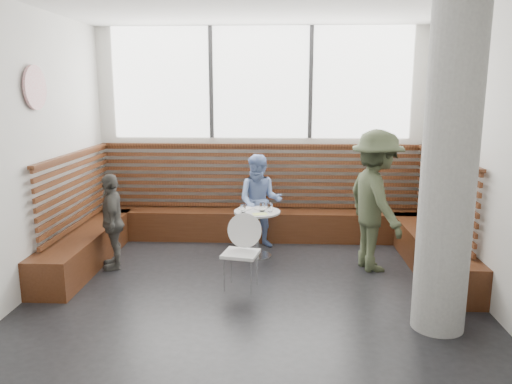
{
  "coord_description": "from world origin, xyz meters",
  "views": [
    {
      "loc": [
        0.3,
        -5.19,
        2.29
      ],
      "look_at": [
        0.0,
        1.0,
        1.0
      ],
      "focal_mm": 35.0,
      "sensor_mm": 36.0,
      "label": 1
    }
  ],
  "objects_px": {
    "adult_man": "(376,201)",
    "concrete_column": "(449,165)",
    "cafe_chair": "(241,245)",
    "child_left": "(112,221)",
    "child_back": "(260,201)",
    "cafe_table": "(257,224)"
  },
  "relations": [
    {
      "from": "adult_man",
      "to": "child_left",
      "type": "bearing_deg",
      "value": 76.59
    },
    {
      "from": "cafe_chair",
      "to": "child_left",
      "type": "distance_m",
      "value": 1.79
    },
    {
      "from": "concrete_column",
      "to": "cafe_chair",
      "type": "relative_size",
      "value": 3.73
    },
    {
      "from": "concrete_column",
      "to": "adult_man",
      "type": "xyz_separation_m",
      "value": [
        -0.34,
        1.61,
        -0.7
      ]
    },
    {
      "from": "cafe_chair",
      "to": "concrete_column",
      "type": "bearing_deg",
      "value": -14.13
    },
    {
      "from": "concrete_column",
      "to": "child_back",
      "type": "bearing_deg",
      "value": 126.65
    },
    {
      "from": "cafe_table",
      "to": "child_back",
      "type": "xyz_separation_m",
      "value": [
        0.02,
        0.46,
        0.22
      ]
    },
    {
      "from": "adult_man",
      "to": "concrete_column",
      "type": "bearing_deg",
      "value": 176.32
    },
    {
      "from": "cafe_chair",
      "to": "adult_man",
      "type": "relative_size",
      "value": 0.48
    },
    {
      "from": "cafe_chair",
      "to": "adult_man",
      "type": "distance_m",
      "value": 1.83
    },
    {
      "from": "cafe_chair",
      "to": "child_back",
      "type": "relative_size",
      "value": 0.63
    },
    {
      "from": "cafe_table",
      "to": "adult_man",
      "type": "xyz_separation_m",
      "value": [
        1.52,
        -0.4,
        0.43
      ]
    },
    {
      "from": "cafe_table",
      "to": "cafe_chair",
      "type": "distance_m",
      "value": 1.08
    },
    {
      "from": "concrete_column",
      "to": "child_left",
      "type": "height_order",
      "value": "concrete_column"
    },
    {
      "from": "child_back",
      "to": "child_left",
      "type": "relative_size",
      "value": 1.1
    },
    {
      "from": "cafe_table",
      "to": "cafe_chair",
      "type": "relative_size",
      "value": 0.76
    },
    {
      "from": "concrete_column",
      "to": "child_left",
      "type": "distance_m",
      "value": 4.1
    },
    {
      "from": "cafe_table",
      "to": "adult_man",
      "type": "relative_size",
      "value": 0.36
    },
    {
      "from": "cafe_table",
      "to": "adult_man",
      "type": "height_order",
      "value": "adult_man"
    },
    {
      "from": "cafe_chair",
      "to": "child_back",
      "type": "xyz_separation_m",
      "value": [
        0.16,
        1.53,
        0.18
      ]
    },
    {
      "from": "cafe_table",
      "to": "child_back",
      "type": "relative_size",
      "value": 0.48
    },
    {
      "from": "cafe_chair",
      "to": "child_left",
      "type": "bearing_deg",
      "value": 173.2
    }
  ]
}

